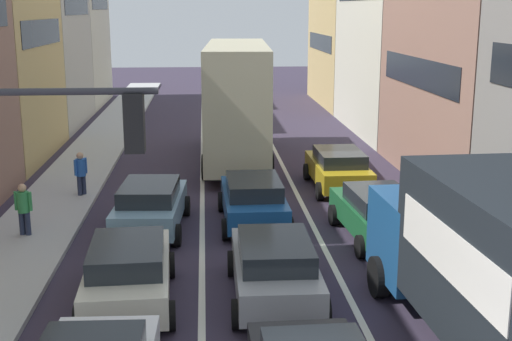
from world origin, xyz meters
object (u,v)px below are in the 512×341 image
Objects in this scene: hatchback_centre_lane_third at (253,199)px; bus_mid_queue_primary at (237,97)px; traffic_light_pole at (3,203)px; wagon_right_lane_far at (338,168)px; sedan_centre_lane_second at (275,267)px; pedestrian_near_kerb at (24,208)px; sedan_left_lane_third at (150,205)px; removalist_box_truck at (491,259)px; sedan_right_lane_behind_truck at (379,213)px; pedestrian_mid_sidewalk at (81,172)px; wagon_left_lane_second at (128,271)px.

hatchback_centre_lane_third is 0.41× the size of bus_mid_queue_primary.
traffic_light_pole reaches higher than wagon_right_lane_far.
pedestrian_near_kerb is (-6.75, 4.73, 0.15)m from sedan_centre_lane_second.
sedan_left_lane_third is (-3.19, 5.28, 0.00)m from sedan_centre_lane_second.
hatchback_centre_lane_third is 0.98× the size of sedan_left_lane_third.
sedan_centre_lane_second is at bearing 160.49° from wagon_right_lane_far.
removalist_box_truck is 12.61m from wagon_right_lane_far.
traffic_light_pole reaches higher than removalist_box_truck.
sedan_right_lane_behind_truck is 10.59m from pedestrian_mid_sidewalk.
bus_mid_queue_primary is (3.06, 9.27, 2.03)m from sedan_left_lane_third.
pedestrian_mid_sidewalk is (-2.58, 9.07, 0.15)m from wagon_left_lane_second.
removalist_box_truck is 15.39m from pedestrian_mid_sidewalk.
removalist_box_truck is 10.80m from sedan_left_lane_third.
wagon_left_lane_second is 6.51m from hatchback_centre_lane_third.
pedestrian_near_kerb is (-10.16, 0.78, 0.15)m from sedan_right_lane_behind_truck.
bus_mid_queue_primary is (-3.87, 17.46, 0.86)m from removalist_box_truck.
removalist_box_truck is 1.81× the size of wagon_right_lane_far.
wagon_left_lane_second is at bearing 65.24° from removalist_box_truck.
bus_mid_queue_primary is 6.39× the size of pedestrian_mid_sidewalk.
sedan_left_lane_third is at bearing 164.43° from bus_mid_queue_primary.
traffic_light_pole is at bearing 138.61° from sedan_centre_lane_second.
wagon_right_lane_far is at bearing -18.68° from sedan_centre_lane_second.
removalist_box_truck is 0.73× the size of bus_mid_queue_primary.
hatchback_centre_lane_third is at bearing -32.16° from wagon_left_lane_second.
traffic_light_pole reaches higher than pedestrian_near_kerb.
removalist_box_truck reaches higher than hatchback_centre_lane_third.
hatchback_centre_lane_third is at bearing 138.95° from wagon_right_lane_far.
removalist_box_truck is at bearing -9.24° from pedestrian_mid_sidewalk.
sedan_right_lane_behind_truck is at bearing -158.83° from bus_mid_queue_primary.
hatchback_centre_lane_third is at bearing -176.99° from bus_mid_queue_primary.
sedan_left_lane_third is at bearing 37.91° from removalist_box_truck.
hatchback_centre_lane_third is at bearing -68.59° from pedestrian_near_kerb.
bus_mid_queue_primary is at bearing 10.17° from removalist_box_truck.
traffic_light_pole is at bearing 101.60° from removalist_box_truck.
traffic_light_pole is at bearing -152.83° from pedestrian_near_kerb.
bus_mid_queue_primary reaches higher than hatchback_centre_lane_third.
wagon_left_lane_second is 0.99× the size of sedan_left_lane_third.
pedestrian_near_kerb is at bearing 115.50° from wagon_right_lane_far.
wagon_left_lane_second is 11.70m from wagon_right_lane_far.
pedestrian_near_kerb is at bearing 102.44° from sedan_left_lane_third.
pedestrian_mid_sidewalk reaches higher than hatchback_centre_lane_third.
pedestrian_mid_sidewalk reaches higher than wagon_right_lane_far.
wagon_left_lane_second is (1.12, 4.92, -3.02)m from traffic_light_pole.
sedan_centre_lane_second is 14.69m from bus_mid_queue_primary.
wagon_right_lane_far is (3.42, 3.98, 0.00)m from hatchback_centre_lane_third.
traffic_light_pole is 5.88m from wagon_left_lane_second.
traffic_light_pole reaches higher than hatchback_centre_lane_third.
sedan_centre_lane_second is (-3.74, 2.92, -1.18)m from removalist_box_truck.
wagon_right_lane_far is at bearing -41.56° from hatchback_centre_lane_third.
removalist_box_truck is 13.02m from pedestrian_near_kerb.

